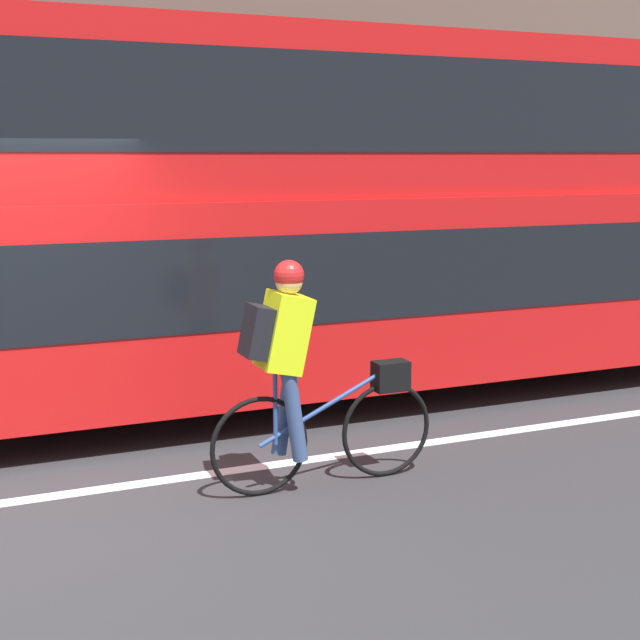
% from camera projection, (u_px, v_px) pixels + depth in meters
% --- Properties ---
extents(bus, '(9.41, 2.57, 3.46)m').
position_uv_depth(bus, '(341.00, 202.00, 8.83)').
color(bus, black).
rests_on(bus, ground_plane).
extents(cyclist_on_bike, '(1.73, 0.32, 1.67)m').
position_uv_depth(cyclist_on_bike, '(302.00, 369.00, 6.29)').
color(cyclist_on_bike, black).
rests_on(cyclist_on_bike, ground_plane).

